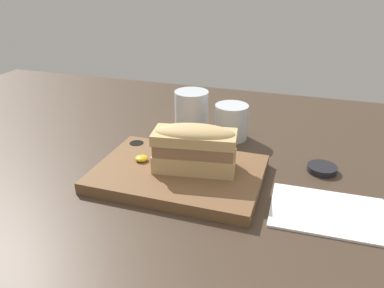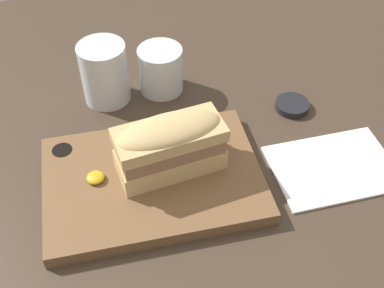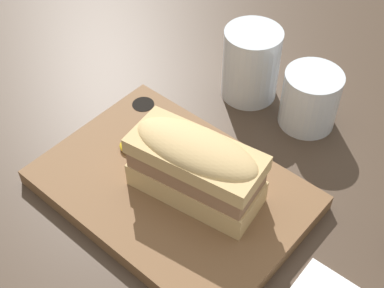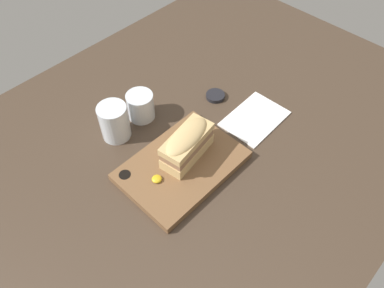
{
  "view_description": "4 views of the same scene",
  "coord_description": "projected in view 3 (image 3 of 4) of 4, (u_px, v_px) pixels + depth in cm",
  "views": [
    {
      "loc": [
        23.81,
        -62.09,
        37.9
      ],
      "look_at": [
        4.29,
        -2.7,
        8.39
      ],
      "focal_mm": 35.0,
      "sensor_mm": 36.0,
      "label": 1
    },
    {
      "loc": [
        -1.86,
        -49.61,
        55.74
      ],
      "look_at": [
        7.97,
        -6.01,
        9.98
      ],
      "focal_mm": 45.0,
      "sensor_mm": 36.0,
      "label": 2
    },
    {
      "loc": [
        30.1,
        -33.61,
        52.65
      ],
      "look_at": [
        2.4,
        -1.54,
        8.08
      ],
      "focal_mm": 50.0,
      "sensor_mm": 36.0,
      "label": 3
    },
    {
      "loc": [
        -36.14,
        -45.76,
        80.51
      ],
      "look_at": [
        5.85,
        -5.38,
        9.01
      ],
      "focal_mm": 35.0,
      "sensor_mm": 36.0,
      "label": 4
    }
  ],
  "objects": [
    {
      "name": "sandwich",
      "position": [
        196.0,
        165.0,
        0.58
      ],
      "size": [
        15.72,
        8.69,
        8.68
      ],
      "rotation": [
        0.0,
        0.0,
        0.15
      ],
      "color": "tan",
      "rests_on": "serving_board"
    },
    {
      "name": "serving_board",
      "position": [
        172.0,
        189.0,
        0.63
      ],
      "size": [
        30.6,
        21.34,
        2.18
      ],
      "color": "brown",
      "rests_on": "dining_table"
    },
    {
      "name": "dining_table",
      "position": [
        186.0,
        167.0,
        0.69
      ],
      "size": [
        172.89,
        107.84,
        2.0
      ],
      "color": "#423326",
      "rests_on": "ground"
    },
    {
      "name": "mustard_dollop",
      "position": [
        129.0,
        146.0,
        0.66
      ],
      "size": [
        2.49,
        2.49,
        0.99
      ],
      "color": "gold",
      "rests_on": "serving_board"
    },
    {
      "name": "wine_glass",
      "position": [
        309.0,
        102.0,
        0.7
      ],
      "size": [
        7.58,
        7.58,
        8.0
      ],
      "color": "silver",
      "rests_on": "dining_table"
    },
    {
      "name": "water_glass",
      "position": [
        251.0,
        68.0,
        0.74
      ],
      "size": [
        7.86,
        7.86,
        10.38
      ],
      "color": "silver",
      "rests_on": "dining_table"
    }
  ]
}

